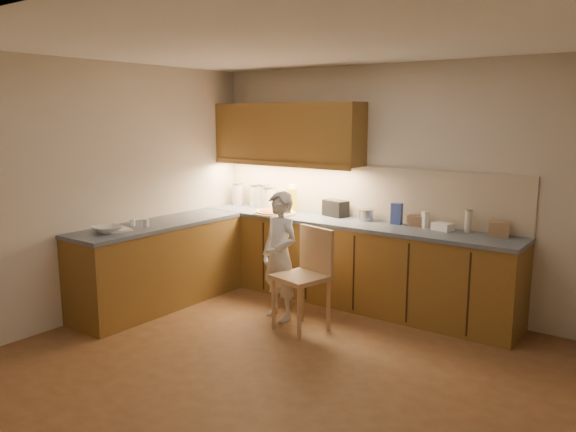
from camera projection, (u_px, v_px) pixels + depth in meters
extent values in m
plane|color=brown|center=(281.00, 363.00, 4.73)|extent=(4.50, 4.50, 0.00)
cube|color=beige|center=(391.00, 186.00, 6.09)|extent=(4.50, 0.04, 2.60)
cube|color=beige|center=(49.00, 263.00, 2.91)|extent=(4.50, 0.04, 2.60)
cube|color=beige|center=(107.00, 189.00, 5.81)|extent=(0.04, 4.00, 2.60)
cube|color=white|center=(280.00, 43.00, 4.27)|extent=(4.50, 4.00, 0.04)
cube|color=brown|center=(345.00, 263.00, 6.22)|extent=(3.75, 0.60, 0.88)
cube|color=brown|center=(159.00, 266.00, 6.10)|extent=(0.60, 2.00, 0.88)
cube|color=#475566|center=(346.00, 223.00, 6.14)|extent=(3.77, 0.62, 0.04)
cube|color=#475566|center=(158.00, 225.00, 6.02)|extent=(0.62, 2.02, 0.04)
cube|color=black|center=(225.00, 249.00, 6.86)|extent=(0.02, 0.01, 0.80)
cube|color=black|center=(263.00, 256.00, 6.52)|extent=(0.02, 0.01, 0.80)
cube|color=black|center=(306.00, 264.00, 6.17)|extent=(0.02, 0.01, 0.80)
cube|color=black|center=(354.00, 273.00, 5.82)|extent=(0.02, 0.01, 0.80)
cube|color=black|center=(407.00, 283.00, 5.47)|extent=(0.02, 0.01, 0.80)
cube|color=black|center=(468.00, 295.00, 5.12)|extent=(0.02, 0.01, 0.80)
cube|color=beige|center=(360.00, 192.00, 6.31)|extent=(3.75, 0.02, 0.58)
cube|color=brown|center=(287.00, 133.00, 6.59)|extent=(1.95, 0.35, 0.70)
cube|color=brown|center=(278.00, 164.00, 6.51)|extent=(1.95, 0.02, 0.06)
cylinder|color=tan|center=(275.00, 213.00, 6.55)|extent=(0.50, 0.50, 0.02)
cylinder|color=beige|center=(275.00, 211.00, 6.55)|extent=(0.44, 0.44, 0.02)
cylinder|color=#C7421A|center=(275.00, 210.00, 6.54)|extent=(0.35, 0.35, 0.01)
sphere|color=white|center=(277.00, 209.00, 6.47)|extent=(0.06, 0.06, 0.06)
cylinder|color=white|center=(276.00, 208.00, 6.40)|extent=(0.02, 0.12, 0.20)
imported|color=silver|center=(280.00, 256.00, 5.67)|extent=(0.54, 0.43, 1.31)
cylinder|color=tan|center=(273.00, 304.00, 5.45)|extent=(0.04, 0.04, 0.50)
cylinder|color=tan|center=(299.00, 314.00, 5.17)|extent=(0.04, 0.04, 0.50)
cylinder|color=tan|center=(302.00, 296.00, 5.70)|extent=(0.04, 0.04, 0.50)
cylinder|color=tan|center=(328.00, 305.00, 5.41)|extent=(0.04, 0.04, 0.50)
cube|color=tan|center=(301.00, 277.00, 5.39)|extent=(0.53, 0.53, 0.04)
cube|color=tan|center=(316.00, 249.00, 5.47)|extent=(0.44, 0.14, 0.44)
imported|color=silver|center=(107.00, 229.00, 5.50)|extent=(0.32, 0.32, 0.07)
cylinder|color=beige|center=(238.00, 195.00, 7.20)|extent=(0.14, 0.14, 0.27)
cylinder|color=tan|center=(237.00, 183.00, 7.17)|extent=(0.14, 0.14, 0.02)
cylinder|color=white|center=(256.00, 196.00, 7.08)|extent=(0.15, 0.15, 0.26)
cylinder|color=gray|center=(256.00, 185.00, 7.06)|extent=(0.16, 0.16, 0.02)
cylinder|color=white|center=(263.00, 197.00, 6.96)|extent=(0.15, 0.15, 0.28)
cylinder|color=gray|center=(263.00, 185.00, 6.93)|extent=(0.16, 0.16, 0.02)
cylinder|color=white|center=(269.00, 199.00, 6.89)|extent=(0.16, 0.16, 0.26)
cylinder|color=tan|center=(269.00, 187.00, 6.87)|extent=(0.17, 0.17, 0.02)
cube|color=gold|center=(292.00, 200.00, 6.68)|extent=(0.13, 0.11, 0.28)
cube|color=white|center=(292.00, 186.00, 6.65)|extent=(0.08, 0.07, 0.05)
cube|color=black|center=(336.00, 208.00, 6.39)|extent=(0.32, 0.24, 0.19)
cube|color=#B7B7BD|center=(333.00, 200.00, 6.40)|extent=(0.06, 0.13, 0.00)
cube|color=#B7B7BD|center=(338.00, 200.00, 6.35)|extent=(0.06, 0.13, 0.00)
cylinder|color=#A4A4A9|center=(366.00, 215.00, 6.15)|extent=(0.15, 0.15, 0.11)
cylinder|color=#A4A4A9|center=(366.00, 210.00, 6.14)|extent=(0.16, 0.16, 0.01)
cube|color=#34489E|center=(397.00, 214.00, 5.93)|extent=(0.12, 0.09, 0.22)
cube|color=#956E50|center=(416.00, 221.00, 5.84)|extent=(0.16, 0.12, 0.11)
cube|color=white|center=(425.00, 220.00, 5.75)|extent=(0.07, 0.07, 0.17)
cube|color=white|center=(443.00, 227.00, 5.61)|extent=(0.22, 0.18, 0.08)
cylinder|color=beige|center=(468.00, 222.00, 5.51)|extent=(0.07, 0.07, 0.21)
cylinder|color=gray|center=(469.00, 210.00, 5.49)|extent=(0.07, 0.07, 0.01)
cube|color=tan|center=(499.00, 229.00, 5.33)|extent=(0.22, 0.19, 0.14)
cube|color=silver|center=(115.00, 229.00, 5.62)|extent=(0.35, 0.30, 0.02)
cylinder|color=white|center=(133.00, 223.00, 5.83)|extent=(0.05, 0.05, 0.07)
cylinder|color=silver|center=(146.00, 223.00, 5.79)|extent=(0.06, 0.06, 0.08)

